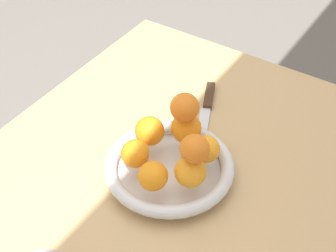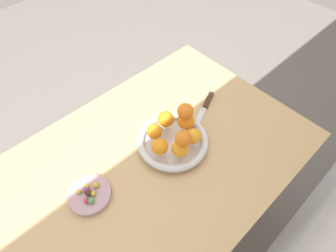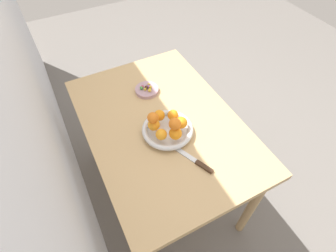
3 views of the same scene
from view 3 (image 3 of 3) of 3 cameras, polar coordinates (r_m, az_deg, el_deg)
ground_plane at (r=1.99m, az=-0.99°, el=-13.29°), size 6.00×6.00×0.00m
wall_back at (r=0.98m, az=-31.69°, el=9.68°), size 4.00×0.05×2.50m
dining_table at (r=1.44m, az=-1.33°, el=-1.42°), size 1.10×0.76×0.74m
fruit_bowl at (r=1.30m, az=-0.10°, el=-0.88°), size 0.26×0.26×0.04m
candy_dish at (r=1.53m, az=-4.62°, el=7.81°), size 0.14×0.14×0.02m
orange_0 at (r=1.31m, az=1.08°, el=2.39°), size 0.05×0.05×0.05m
orange_1 at (r=1.31m, az=-1.89°, el=2.34°), size 0.06×0.06×0.06m
orange_2 at (r=1.27m, az=-3.11°, el=0.28°), size 0.06×0.06×0.06m
orange_3 at (r=1.23m, az=-1.47°, el=-1.84°), size 0.05×0.05×0.05m
orange_4 at (r=1.23m, az=1.83°, el=-1.52°), size 0.06×0.06×0.06m
orange_5 at (r=1.27m, az=2.92°, el=0.72°), size 0.06×0.06×0.06m
orange_6 at (r=1.19m, az=1.70°, el=0.56°), size 0.06×0.06×0.06m
orange_7 at (r=1.22m, az=-3.32°, el=1.80°), size 0.05×0.05×0.05m
candy_ball_0 at (r=1.50m, az=-4.02°, el=7.80°), size 0.02×0.02×0.02m
candy_ball_1 at (r=1.51m, az=-5.01°, el=7.98°), size 0.02×0.02×0.02m
candy_ball_2 at (r=1.52m, az=-4.22°, el=8.57°), size 0.02×0.02×0.02m
candy_ball_3 at (r=1.52m, az=-3.86°, el=8.46°), size 0.02×0.02×0.02m
candy_ball_4 at (r=1.52m, az=-5.73°, el=8.26°), size 0.02×0.02×0.02m
candy_ball_5 at (r=1.52m, az=-4.76°, el=8.40°), size 0.02×0.02×0.02m
candy_ball_6 at (r=1.54m, az=-4.19°, el=9.04°), size 0.02×0.02×0.02m
candy_ball_7 at (r=1.53m, az=-5.61°, el=8.54°), size 0.02×0.02×0.02m
knife at (r=1.23m, az=5.50°, el=-7.33°), size 0.25×0.12×0.01m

